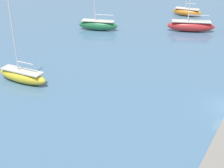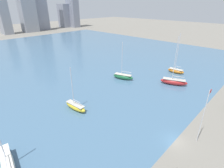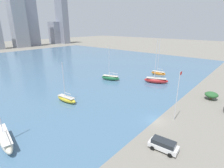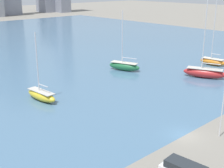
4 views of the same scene
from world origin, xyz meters
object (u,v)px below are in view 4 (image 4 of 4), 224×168
sailboat_red (204,72)px  sailboat_orange (213,61)px  sailboat_green (124,66)px  sailboat_yellow (41,95)px

sailboat_red → sailboat_orange: 11.61m
sailboat_red → sailboat_green: sailboat_red is taller
sailboat_red → sailboat_orange: (10.77, 4.33, -0.11)m
sailboat_yellow → sailboat_green: bearing=5.2°
sailboat_green → sailboat_yellow: sailboat_green is taller
sailboat_green → sailboat_orange: bearing=-49.4°
sailboat_yellow → sailboat_red: bearing=-24.2°
sailboat_green → sailboat_orange: (18.87, -10.91, -0.04)m
sailboat_yellow → sailboat_orange: size_ratio=0.74×
sailboat_orange → sailboat_red: bearing=-163.2°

